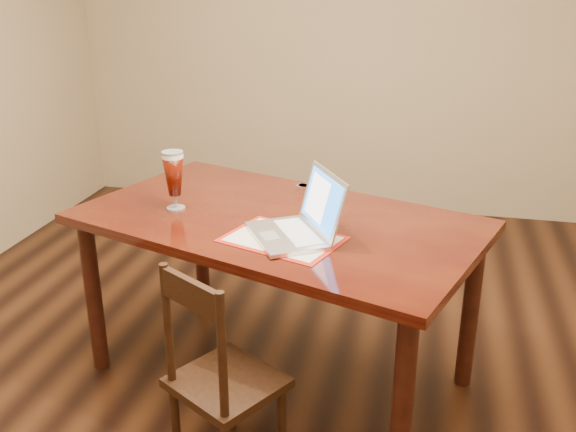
# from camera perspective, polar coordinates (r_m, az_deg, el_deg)

# --- Properties ---
(ground) EXTENTS (5.00, 5.00, 0.00)m
(ground) POSITION_cam_1_polar(r_m,az_deg,el_deg) (3.15, -0.25, -14.69)
(ground) COLOR black
(ground) RESTS_ON ground
(dining_table) EXTENTS (1.97, 1.49, 1.09)m
(dining_table) POSITION_cam_1_polar(r_m,az_deg,el_deg) (2.86, -1.08, -1.85)
(dining_table) COLOR #491709
(dining_table) RESTS_ON ground
(dining_chair) EXTENTS (0.50, 0.50, 0.88)m
(dining_chair) POSITION_cam_1_polar(r_m,az_deg,el_deg) (2.48, -6.02, -14.26)
(dining_chair) COLOR black
(dining_chair) RESTS_ON ground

